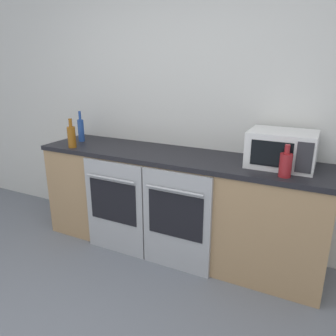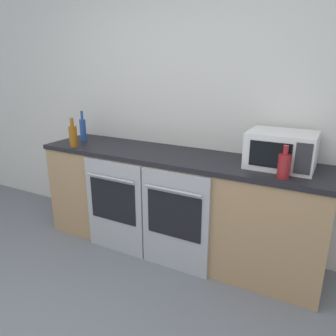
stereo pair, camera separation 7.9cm
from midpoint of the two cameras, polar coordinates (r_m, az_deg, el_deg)
The scene contains 8 objects.
wall_back at distance 3.03m, azimuth 5.00°, elevation 11.04°, with size 10.00×0.06×2.60m.
counter_back at distance 2.97m, azimuth 2.07°, elevation -6.04°, with size 2.55×0.61×0.91m.
oven_left at distance 2.96m, azimuth -8.60°, elevation -6.73°, with size 0.59×0.06×0.86m.
oven_right at distance 2.67m, azimuth 2.01°, elevation -9.37°, with size 0.59×0.06×0.86m.
microwave at distance 2.58m, azimuth 19.97°, elevation 3.01°, with size 0.48×0.37×0.27m.
bottle_red at distance 2.36m, azimuth 20.47°, elevation 0.44°, with size 0.09×0.09×0.23m.
bottle_amber at distance 3.16m, azimuth -15.52°, elevation 5.45°, with size 0.07×0.07×0.27m.
bottle_blue at distance 3.39m, azimuth -13.95°, elevation 6.59°, with size 0.06×0.06×0.30m.
Camera 2 is at (1.23, -0.72, 1.65)m, focal length 35.00 mm.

